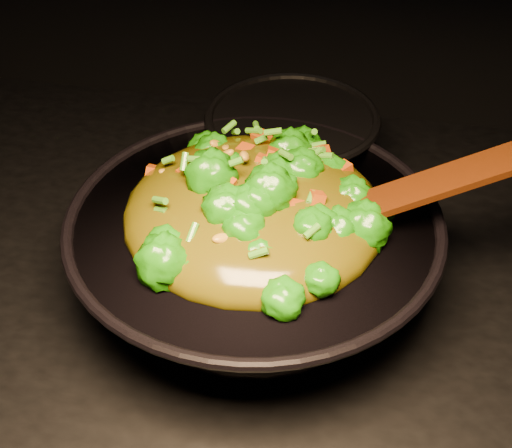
# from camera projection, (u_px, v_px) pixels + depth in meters

# --- Properties ---
(wok) EXTENTS (0.43, 0.43, 0.11)m
(wok) POSITION_uv_depth(u_px,v_px,m) (254.00, 257.00, 0.80)
(wok) COLOR black
(wok) RESTS_ON stovetop
(stir_fry) EXTENTS (0.35, 0.35, 0.10)m
(stir_fry) POSITION_uv_depth(u_px,v_px,m) (254.00, 181.00, 0.74)
(stir_fry) COLOR #1F7E09
(stir_fry) RESTS_ON wok
(spatula) EXTENTS (0.27, 0.10, 0.11)m
(spatula) POSITION_uv_depth(u_px,v_px,m) (407.00, 193.00, 0.72)
(spatula) COLOR #361808
(spatula) RESTS_ON wok
(back_pot) EXTENTS (0.24, 0.24, 0.12)m
(back_pot) POSITION_uv_depth(u_px,v_px,m) (291.00, 153.00, 0.95)
(back_pot) COLOR black
(back_pot) RESTS_ON stovetop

